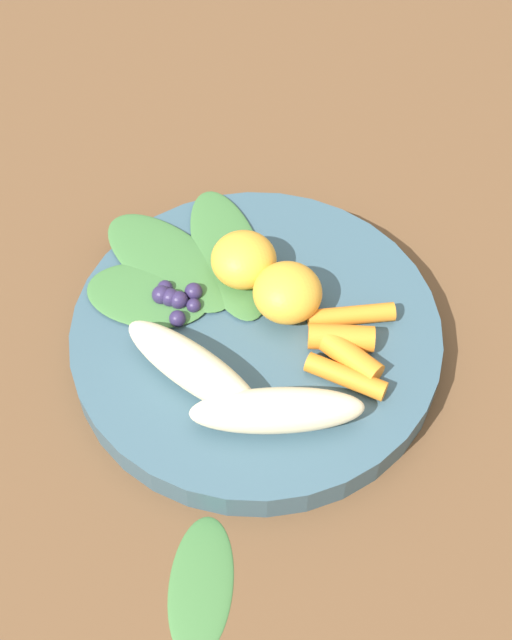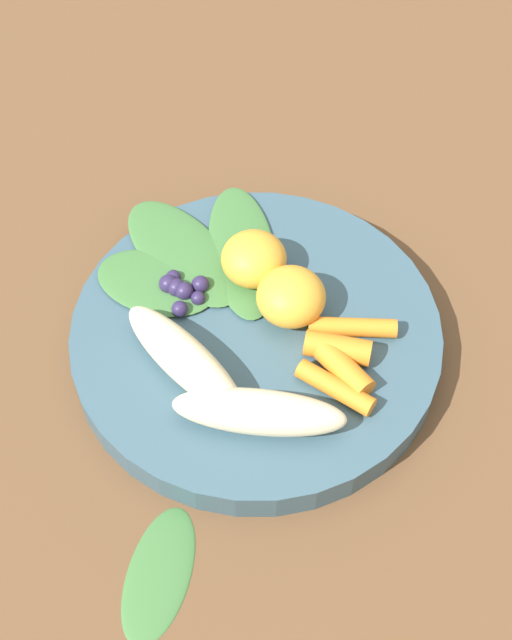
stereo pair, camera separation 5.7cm
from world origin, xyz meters
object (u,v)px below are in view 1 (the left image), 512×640
(bowl, at_px, (256,338))
(banana_peeled_left, at_px, (277,410))
(kale_leaf_stray, at_px, (201,584))
(banana_peeled_right, at_px, (193,368))
(orange_segment_near, at_px, (244,260))

(bowl, bearing_deg, banana_peeled_left, -150.38)
(banana_peeled_left, xyz_separation_m, kale_leaf_stray, (-0.12, 0.01, -0.04))
(banana_peeled_left, height_order, kale_leaf_stray, banana_peeled_left)
(bowl, height_order, banana_peeled_left, banana_peeled_left)
(banana_peeled_left, relative_size, banana_peeled_right, 1.00)
(orange_segment_near, xyz_separation_m, kale_leaf_stray, (-0.23, -0.05, -0.04))
(kale_leaf_stray, bearing_deg, banana_peeled_right, -172.28)
(bowl, relative_size, banana_peeled_left, 2.32)
(bowl, xyz_separation_m, banana_peeled_left, (-0.07, -0.04, 0.03))
(banana_peeled_left, distance_m, kale_leaf_stray, 0.12)
(bowl, xyz_separation_m, orange_segment_near, (0.04, 0.03, 0.03))
(bowl, xyz_separation_m, banana_peeled_right, (-0.06, 0.03, 0.03))
(banana_peeled_right, bearing_deg, bowl, 83.93)
(banana_peeled_left, bearing_deg, kale_leaf_stray, -117.59)
(banana_peeled_left, bearing_deg, banana_peeled_right, 147.14)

